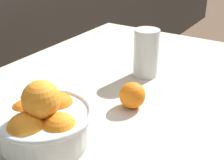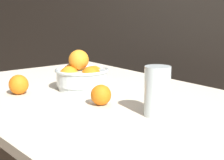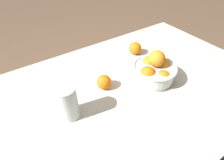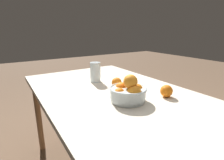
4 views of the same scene
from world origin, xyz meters
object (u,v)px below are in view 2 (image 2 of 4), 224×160
Objects in this scene: fruit_bowl at (81,75)px; juice_glass at (158,93)px; orange_loose_near_bowl at (19,85)px; orange_loose_front at (101,95)px.

juice_glass is at bearing -2.21° from fruit_bowl.
orange_loose_near_bowl reaches higher than orange_loose_front.
fruit_bowl is at bearing 161.04° from orange_loose_front.
orange_loose_front is at bearing 25.85° from orange_loose_near_bowl.
orange_loose_front is (0.24, -0.08, -0.02)m from fruit_bowl.
orange_loose_near_bowl is 0.35m from orange_loose_front.
orange_loose_near_bowl is at bearing -157.10° from juice_glass.
fruit_bowl is 0.26m from orange_loose_front.
fruit_bowl is 0.45m from juice_glass.
fruit_bowl reaches higher than juice_glass.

